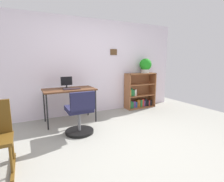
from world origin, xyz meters
TOP-DOWN VIEW (x-y plane):
  - ground_plane at (0.00, 0.00)m, footprint 6.24×6.24m
  - wall_back at (0.00, 2.15)m, footprint 5.20×0.12m
  - desk at (-0.56, 1.66)m, footprint 1.07×0.59m
  - monitor at (-0.59, 1.72)m, footprint 0.24×0.18m
  - keyboard at (-0.52, 1.57)m, footprint 0.34×0.13m
  - office_chair at (-0.55, 0.93)m, footprint 0.52×0.55m
  - bookshelf_low at (1.48, 1.95)m, footprint 0.88×0.30m
  - potted_plant_on_shelf at (1.64, 1.90)m, footprint 0.33×0.33m

SIDE VIEW (x-z plane):
  - ground_plane at x=0.00m, z-range 0.00..0.00m
  - office_chair at x=-0.55m, z-range -0.06..0.76m
  - bookshelf_low at x=1.48m, z-range -0.07..0.91m
  - desk at x=-0.56m, z-range 0.31..1.04m
  - keyboard at x=-0.52m, z-range 0.73..0.75m
  - monitor at x=-0.59m, z-range 0.72..0.98m
  - wall_back at x=0.00m, z-range 0.00..2.32m
  - potted_plant_on_shelf at x=1.64m, z-range 0.99..1.39m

